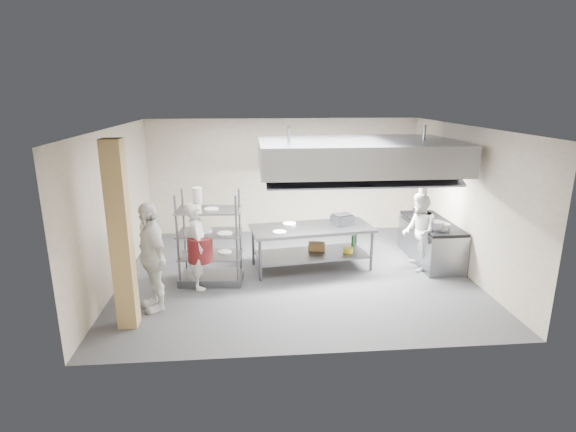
{
  "coord_description": "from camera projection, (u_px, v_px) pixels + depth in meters",
  "views": [
    {
      "loc": [
        -0.91,
        -8.65,
        3.65
      ],
      "look_at": [
        -0.13,
        0.2,
        1.19
      ],
      "focal_mm": 28.0,
      "sensor_mm": 36.0,
      "label": 1
    }
  ],
  "objects": [
    {
      "name": "wicker_basket",
      "position": [
        317.0,
        246.0,
        9.78
      ],
      "size": [
        0.39,
        0.31,
        0.16
      ],
      "primitive_type": "cube",
      "rotation": [
        0.0,
        0.0,
        -0.18
      ],
      "color": "brown",
      "rests_on": "island_undershelf"
    },
    {
      "name": "island_undershelf",
      "position": [
        311.0,
        254.0,
        9.59
      ],
      "size": [
        2.43,
        1.26,
        0.04
      ],
      "primitive_type": "cube",
      "rotation": [
        0.0,
        0.0,
        0.14
      ],
      "color": "slate",
      "rests_on": "island"
    },
    {
      "name": "hood_strip_a",
      "position": [
        313.0,
        171.0,
        9.22
      ],
      "size": [
        1.6,
        0.12,
        0.04
      ],
      "primitive_type": "cube",
      "color": "white",
      "rests_on": "exhaust_hood"
    },
    {
      "name": "chef_line",
      "position": [
        419.0,
        232.0,
        9.38
      ],
      "size": [
        0.74,
        0.89,
        1.65
      ],
      "primitive_type": "imported",
      "rotation": [
        0.0,
        0.0,
        -1.73
      ],
      "color": "white",
      "rests_on": "floor"
    },
    {
      "name": "stockpot",
      "position": [
        437.0,
        226.0,
        9.19
      ],
      "size": [
        0.28,
        0.28,
        0.19
      ],
      "primitive_type": "cylinder",
      "color": "gray",
      "rests_on": "range_top"
    },
    {
      "name": "wall_right",
      "position": [
        464.0,
        200.0,
        9.25
      ],
      "size": [
        0.0,
        6.0,
        6.0
      ],
      "primitive_type": "plane",
      "rotation": [
        1.57,
        0.0,
        -1.57
      ],
      "color": "#A39581",
      "rests_on": "ground"
    },
    {
      "name": "range_top",
      "position": [
        432.0,
        223.0,
        9.86
      ],
      "size": [
        0.78,
        1.96,
        0.06
      ],
      "primitive_type": "cube",
      "color": "black",
      "rests_on": "cooking_range"
    },
    {
      "name": "wall_left",
      "position": [
        115.0,
        207.0,
        8.66
      ],
      "size": [
        0.0,
        6.0,
        6.0
      ],
      "primitive_type": "plane",
      "rotation": [
        1.57,
        0.0,
        1.57
      ],
      "color": "#A39581",
      "rests_on": "ground"
    },
    {
      "name": "chef_plating",
      "position": [
        151.0,
        256.0,
        7.63
      ],
      "size": [
        0.95,
        1.2,
        1.9
      ],
      "primitive_type": "imported",
      "rotation": [
        0.0,
        0.0,
        -1.06
      ],
      "color": "silver",
      "rests_on": "floor"
    },
    {
      "name": "island",
      "position": [
        311.0,
        247.0,
        9.55
      ],
      "size": [
        2.65,
        1.4,
        0.91
      ],
      "primitive_type": null,
      "rotation": [
        0.0,
        0.0,
        0.14
      ],
      "color": "gray",
      "rests_on": "floor"
    },
    {
      "name": "wall_back",
      "position": [
        284.0,
        176.0,
        11.84
      ],
      "size": [
        7.0,
        0.0,
        7.0
      ],
      "primitive_type": "plane",
      "rotation": [
        1.57,
        0.0,
        0.0
      ],
      "color": "#A39581",
      "rests_on": "ground"
    },
    {
      "name": "hood_strip_b",
      "position": [
        398.0,
        170.0,
        9.37
      ],
      "size": [
        1.6,
        0.12,
        0.04
      ],
      "primitive_type": "cube",
      "color": "white",
      "rests_on": "exhaust_hood"
    },
    {
      "name": "column",
      "position": [
        121.0,
        237.0,
        6.89
      ],
      "size": [
        0.3,
        0.3,
        3.0
      ],
      "primitive_type": "cube",
      "color": "tan",
      "rests_on": "floor"
    },
    {
      "name": "pass_rack",
      "position": [
        210.0,
        238.0,
        8.72
      ],
      "size": [
        1.27,
        0.81,
        1.82
      ],
      "primitive_type": null,
      "rotation": [
        0.0,
        0.0,
        -0.08
      ],
      "color": "slate",
      "rests_on": "floor"
    },
    {
      "name": "cooking_range",
      "position": [
        430.0,
        242.0,
        9.98
      ],
      "size": [
        0.8,
        2.0,
        0.84
      ],
      "primitive_type": "cube",
      "color": "gray",
      "rests_on": "floor"
    },
    {
      "name": "exhaust_hood",
      "position": [
        357.0,
        155.0,
        9.21
      ],
      "size": [
        4.0,
        2.5,
        0.6
      ],
      "primitive_type": "cube",
      "color": "gray",
      "rests_on": "ceiling"
    },
    {
      "name": "floor",
      "position": [
        295.0,
        273.0,
        9.36
      ],
      "size": [
        7.0,
        7.0,
        0.0
      ],
      "primitive_type": "plane",
      "color": "#2B2B2D",
      "rests_on": "ground"
    },
    {
      "name": "wall_shelf",
      "position": [
        352.0,
        176.0,
        11.84
      ],
      "size": [
        1.5,
        0.28,
        0.04
      ],
      "primitive_type": "cube",
      "color": "gray",
      "rests_on": "wall_back"
    },
    {
      "name": "ceiling",
      "position": [
        296.0,
        127.0,
        8.56
      ],
      "size": [
        7.0,
        7.0,
        0.0
      ],
      "primitive_type": "plane",
      "rotation": [
        3.14,
        0.0,
        0.0
      ],
      "color": "silver",
      "rests_on": "wall_back"
    },
    {
      "name": "griddle",
      "position": [
        342.0,
        220.0,
        9.57
      ],
      "size": [
        0.5,
        0.45,
        0.2
      ],
      "primitive_type": "cube",
      "rotation": [
        0.0,
        0.0,
        0.34
      ],
      "color": "slate",
      "rests_on": "island_worktop"
    },
    {
      "name": "plate_stack",
      "position": [
        211.0,
        254.0,
        8.81
      ],
      "size": [
        0.28,
        0.28,
        0.05
      ],
      "primitive_type": "cylinder",
      "color": "silver",
      "rests_on": "pass_rack"
    },
    {
      "name": "chef_head",
      "position": [
        198.0,
        245.0,
        8.48
      ],
      "size": [
        0.46,
        0.65,
        1.7
      ],
      "primitive_type": "imported",
      "rotation": [
        0.0,
        0.0,
        1.65
      ],
      "color": "silver",
      "rests_on": "floor"
    },
    {
      "name": "island_worktop",
      "position": [
        312.0,
        228.0,
        9.43
      ],
      "size": [
        2.65,
        1.4,
        0.06
      ],
      "primitive_type": "cube",
      "rotation": [
        0.0,
        0.0,
        0.14
      ],
      "color": "gray",
      "rests_on": "island"
    }
  ]
}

